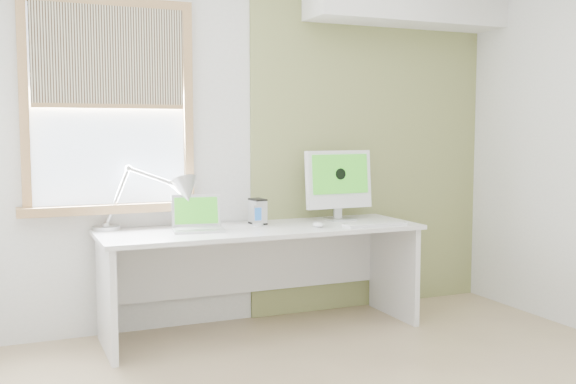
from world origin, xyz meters
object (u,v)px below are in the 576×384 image
external_drive (258,211)px  desk (259,254)px  imac (339,181)px  desk_lamp (171,195)px  laptop (197,222)px

external_drive → desk: bearing=-105.9°
imac → external_drive: bearing=179.2°
desk_lamp → laptop: bearing=-43.4°
desk → external_drive: 0.31m
laptop → external_drive: (0.47, 0.11, 0.03)m
laptop → external_drive: 0.48m
laptop → external_drive: bearing=13.2°
desk → laptop: 0.51m
external_drive → laptop: bearing=-166.8°
desk_lamp → laptop: (0.14, -0.14, -0.17)m
desk → imac: size_ratio=4.19×
desk_lamp → laptop: desk_lamp is taller
desk → imac: imac is taller
external_drive → imac: bearing=-0.8°
desk → laptop: bearing=-179.7°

